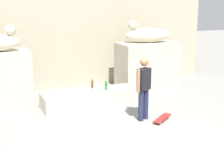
# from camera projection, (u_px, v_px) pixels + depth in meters

# --- Properties ---
(ground_plane) EXTENTS (40.00, 40.00, 0.00)m
(ground_plane) POSITION_uv_depth(u_px,v_px,m) (129.00, 139.00, 7.67)
(ground_plane) COLOR gray
(facade_wall) EXTENTS (11.11, 0.60, 5.12)m
(facade_wall) POSITION_uv_depth(u_px,v_px,m) (63.00, 15.00, 11.79)
(facade_wall) COLOR #A9A087
(facade_wall) RESTS_ON ground_plane
(pedestal_right) EXTENTS (2.05, 1.14, 1.62)m
(pedestal_right) POSITION_uv_depth(u_px,v_px,m) (147.00, 66.00, 11.81)
(pedestal_right) COLOR #B7AD99
(pedestal_right) RESTS_ON ground_plane
(statue_reclining_right) EXTENTS (1.68, 0.85, 0.78)m
(statue_reclining_right) POSITION_uv_depth(u_px,v_px,m) (147.00, 34.00, 11.56)
(statue_reclining_right) COLOR beige
(statue_reclining_right) RESTS_ON pedestal_right
(ledge_block) EXTENTS (2.81, 0.83, 0.46)m
(ledge_block) POSITION_uv_depth(u_px,v_px,m) (90.00, 99.00, 9.94)
(ledge_block) COLOR #B7AD99
(ledge_block) RESTS_ON ground_plane
(skater) EXTENTS (0.50, 0.32, 1.67)m
(skater) POSITION_uv_depth(u_px,v_px,m) (144.00, 86.00, 8.69)
(skater) COLOR #1E233F
(skater) RESTS_ON ground_plane
(skateboard) EXTENTS (0.76, 0.63, 0.08)m
(skateboard) POSITION_uv_depth(u_px,v_px,m) (162.00, 118.00, 8.81)
(skateboard) COLOR maroon
(skateboard) RESTS_ON ground_plane
(bottle_brown) EXTENTS (0.06, 0.06, 0.30)m
(bottle_brown) POSITION_uv_depth(u_px,v_px,m) (92.00, 84.00, 10.16)
(bottle_brown) COLOR #593314
(bottle_brown) RESTS_ON ledge_block
(bottle_clear) EXTENTS (0.08, 0.08, 0.30)m
(bottle_clear) POSITION_uv_depth(u_px,v_px,m) (61.00, 90.00, 9.54)
(bottle_clear) COLOR silver
(bottle_clear) RESTS_ON ledge_block
(bottle_green) EXTENTS (0.08, 0.08, 0.29)m
(bottle_green) POSITION_uv_depth(u_px,v_px,m) (106.00, 86.00, 9.99)
(bottle_green) COLOR #1E722D
(bottle_green) RESTS_ON ledge_block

